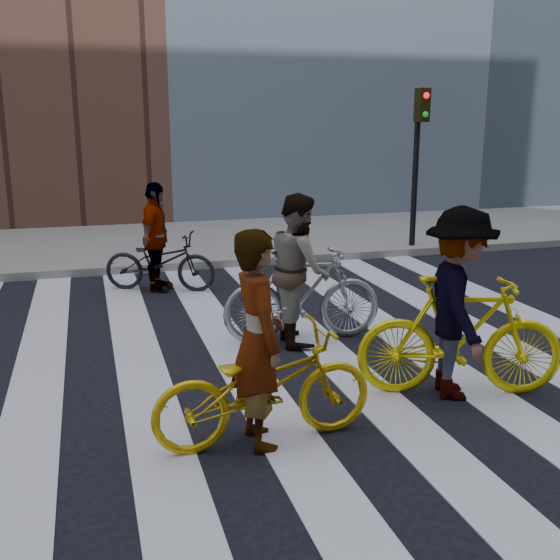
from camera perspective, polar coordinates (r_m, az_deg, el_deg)
name	(u,v)px	position (r m, az deg, el deg)	size (l,w,h in m)	color
ground	(288,361)	(7.64, 0.70, -7.09)	(100.00, 100.00, 0.00)	black
sidewalk_far	(189,242)	(14.71, -7.97, 3.30)	(100.00, 5.00, 0.15)	gray
zebra_crosswalk	(288,361)	(7.64, 0.70, -7.05)	(8.25, 10.00, 0.01)	silver
traffic_signal	(419,142)	(13.78, 11.98, 11.67)	(0.22, 0.42, 3.33)	black
bike_yellow_left	(264,387)	(5.65, -1.38, -9.27)	(0.68, 1.94, 1.02)	gold
bike_silver_mid	(303,294)	(8.17, 1.98, -1.26)	(0.57, 2.01, 1.21)	#999DA2
bike_yellow_right	(461,336)	(6.81, 15.45, -4.73)	(0.58, 2.06, 1.24)	yellow
bike_dark_rear	(160,262)	(10.80, -10.42, 1.58)	(0.64, 1.83, 0.96)	black
rider_left	(258,340)	(5.48, -1.92, -5.21)	(0.68, 0.45, 1.88)	slate
rider_mid	(299,269)	(8.07, 1.66, 0.98)	(0.91, 0.71, 1.87)	slate
rider_right	(458,304)	(6.69, 15.27, -2.00)	(1.24, 0.71, 1.92)	slate
rider_rear	(156,237)	(10.72, -10.78, 3.67)	(1.03, 0.43, 1.77)	slate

